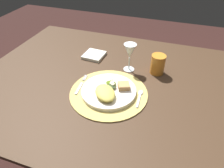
{
  "coord_description": "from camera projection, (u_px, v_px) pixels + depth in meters",
  "views": [
    {
      "loc": [
        0.28,
        -0.8,
        1.4
      ],
      "look_at": [
        0.03,
        -0.05,
        0.77
      ],
      "focal_mm": 32.5,
      "sensor_mm": 36.0,
      "label": 1
    }
  ],
  "objects": [
    {
      "name": "dinner_plate",
      "position": [
        109.0,
        91.0,
        0.98
      ],
      "size": [
        0.27,
        0.27,
        0.02
      ],
      "primitive_type": "cylinder",
      "color": "white",
      "rests_on": "placemat"
    },
    {
      "name": "pasta_serving",
      "position": [
        105.0,
        93.0,
        0.93
      ],
      "size": [
        0.15,
        0.15,
        0.03
      ],
      "primitive_type": "ellipsoid",
      "rotation": [
        0.0,
        0.0,
        5.39
      ],
      "color": "#DECA58",
      "rests_on": "dinner_plate"
    },
    {
      "name": "napkin",
      "position": [
        94.0,
        55.0,
        1.26
      ],
      "size": [
        0.13,
        0.13,
        0.02
      ],
      "primitive_type": "cube",
      "rotation": [
        0.0,
        0.0,
        -0.06
      ],
      "color": "white",
      "rests_on": "dining_table"
    },
    {
      "name": "spoon",
      "position": [
        140.0,
        96.0,
        0.96
      ],
      "size": [
        0.02,
        0.13,
        0.01
      ],
      "color": "silver",
      "rests_on": "placemat"
    },
    {
      "name": "placemat",
      "position": [
        109.0,
        93.0,
        0.99
      ],
      "size": [
        0.38,
        0.38,
        0.01
      ],
      "primitive_type": "cylinder",
      "color": "#D0B65F",
      "rests_on": "dining_table"
    },
    {
      "name": "dining_table",
      "position": [
        110.0,
        103.0,
        1.17
      ],
      "size": [
        1.43,
        1.09,
        0.75
      ],
      "color": "#422D1D",
      "rests_on": "ground"
    },
    {
      "name": "wine_glass",
      "position": [
        130.0,
        52.0,
        1.08
      ],
      "size": [
        0.07,
        0.07,
        0.16
      ],
      "color": "silver",
      "rests_on": "dining_table"
    },
    {
      "name": "bread_piece",
      "position": [
        124.0,
        86.0,
        0.98
      ],
      "size": [
        0.07,
        0.07,
        0.02
      ],
      "primitive_type": "cube",
      "rotation": [
        0.0,
        0.0,
        0.42
      ],
      "color": "tan",
      "rests_on": "dinner_plate"
    },
    {
      "name": "salad_greens",
      "position": [
        111.0,
        84.0,
        0.99
      ],
      "size": [
        0.07,
        0.08,
        0.03
      ],
      "color": "#4A5D37",
      "rests_on": "dinner_plate"
    },
    {
      "name": "amber_tumbler",
      "position": [
        158.0,
        64.0,
        1.1
      ],
      "size": [
        0.08,
        0.08,
        0.11
      ],
      "primitive_type": "cylinder",
      "color": "orange",
      "rests_on": "dining_table"
    },
    {
      "name": "ground_plane",
      "position": [
        110.0,
        160.0,
        1.54
      ],
      "size": [
        6.0,
        6.0,
        0.0
      ],
      "primitive_type": "plane",
      "color": "#331B17"
    },
    {
      "name": "fork",
      "position": [
        81.0,
        85.0,
        1.03
      ],
      "size": [
        0.03,
        0.16,
        0.0
      ],
      "color": "silver",
      "rests_on": "placemat"
    }
  ]
}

